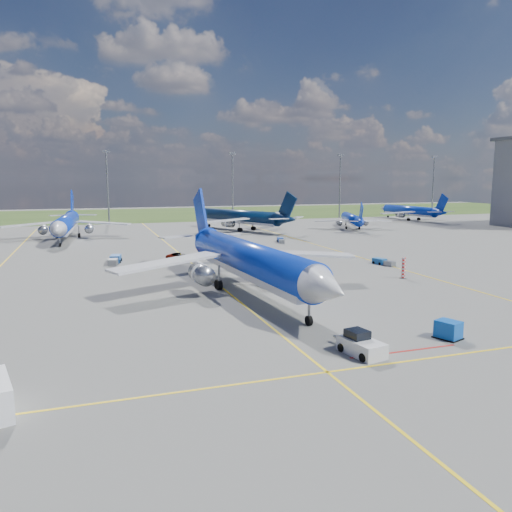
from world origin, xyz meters
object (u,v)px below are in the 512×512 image
object	(u,v)px
bg_jet_n	(240,230)
pushback_tug	(361,345)
main_airliner	(248,292)
baggage_tug_e	(281,240)
bg_jet_ne	(351,228)
baggage_tug_w	(383,262)
baggage_tug_c	(115,260)
bg_jet_nnw	(67,239)
service_car_b	(180,257)
service_car_c	(235,246)
bg_jet_ene	(409,220)
warning_post	(403,268)
uld_container	(448,330)

from	to	relation	value
bg_jet_n	pushback_tug	xyz separation A→B (m)	(-19.10, -96.99, 0.76)
main_airliner	baggage_tug_e	world-z (taller)	main_airliner
bg_jet_ne	main_airliner	bearing A→B (deg)	71.25
baggage_tug_w	baggage_tug_c	xyz separation A→B (m)	(-41.76, 15.62, 0.13)
baggage_tug_w	baggage_tug_e	distance (m)	33.01
bg_jet_nnw	service_car_b	world-z (taller)	bg_jet_nnw
bg_jet_nnw	pushback_tug	size ratio (longest dim) A/B	7.19
main_airliner	service_car_b	bearing A→B (deg)	93.47
bg_jet_nnw	main_airliner	world-z (taller)	main_airliner
bg_jet_nnw	baggage_tug_c	size ratio (longest dim) A/B	7.20
bg_jet_n	baggage_tug_e	distance (m)	28.35
bg_jet_nnw	baggage_tug_c	bearing A→B (deg)	-73.46
bg_jet_n	bg_jet_ne	world-z (taller)	bg_jet_n
main_airliner	pushback_tug	size ratio (longest dim) A/B	8.15
main_airliner	service_car_c	bearing A→B (deg)	71.82
main_airliner	bg_jet_ene	bearing A→B (deg)	41.05
warning_post	bg_jet_ne	bearing A→B (deg)	66.42
bg_jet_nnw	baggage_tug_w	world-z (taller)	bg_jet_nnw
main_airliner	service_car_c	xyz separation A→B (m)	(9.14, 37.37, 0.68)
pushback_tug	bg_jet_n	bearing A→B (deg)	68.51
pushback_tug	baggage_tug_w	world-z (taller)	pushback_tug
bg_jet_nnw	uld_container	distance (m)	95.58
service_car_b	service_car_c	bearing A→B (deg)	-28.38
bg_jet_ne	warning_post	bearing A→B (deg)	85.50
bg_jet_n	main_airliner	world-z (taller)	main_airliner
service_car_b	service_car_c	xyz separation A→B (m)	(12.90, 10.28, 0.02)
bg_jet_n	pushback_tug	size ratio (longest dim) A/B	7.10
bg_jet_ne	service_car_c	bearing A→B (deg)	53.90
pushback_tug	baggage_tug_c	distance (m)	54.25
bg_jet_nnw	baggage_tug_c	distance (m)	39.42
warning_post	bg_jet_ene	bearing A→B (deg)	54.06
main_airliner	pushback_tug	world-z (taller)	main_airliner
bg_jet_nnw	baggage_tug_w	bearing A→B (deg)	-43.31
bg_jet_ne	baggage_tug_c	size ratio (longest dim) A/B	5.22
uld_container	baggage_tug_c	xyz separation A→B (m)	(-25.92, 50.62, -0.22)
service_car_c	bg_jet_ene	bearing A→B (deg)	59.53
pushback_tug	baggage_tug_c	world-z (taller)	pushback_tug
warning_post	main_airliner	size ratio (longest dim) A/B	0.06
pushback_tug	baggage_tug_w	bearing A→B (deg)	44.62
warning_post	service_car_b	distance (m)	37.50
bg_jet_ne	uld_container	xyz separation A→B (m)	(-41.11, -90.36, 0.80)
uld_container	service_car_b	distance (m)	52.21
main_airliner	service_car_c	world-z (taller)	main_airliner
uld_container	service_car_b	bearing A→B (deg)	86.04
warning_post	baggage_tug_w	size ratio (longest dim) A/B	0.68
bg_jet_n	main_airliner	xyz separation A→B (m)	(-20.94, -73.01, 0.00)
bg_jet_n	uld_container	xyz separation A→B (m)	(-9.67, -95.92, 0.80)
warning_post	baggage_tug_c	xyz separation A→B (m)	(-38.22, 26.27, -0.92)
bg_jet_ene	uld_container	distance (m)	132.89
bg_jet_ene	baggage_tug_c	size ratio (longest dim) A/B	6.15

